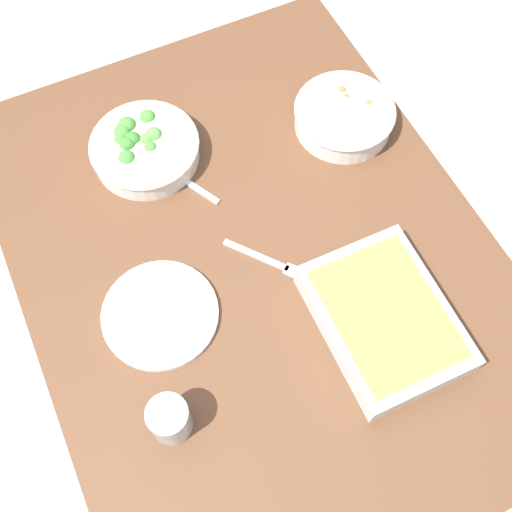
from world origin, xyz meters
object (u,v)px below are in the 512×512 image
at_px(drink_cup, 170,420).
at_px(spoon_by_stew, 347,140).
at_px(baking_dish, 385,318).
at_px(stew_bowl, 344,116).
at_px(spoon_by_broccoli, 176,175).
at_px(broccoli_bowl, 144,148).
at_px(fork_on_table, 271,262).
at_px(side_plate, 160,314).

bearing_deg(drink_cup, spoon_by_stew, -54.76).
distance_m(baking_dish, spoon_by_stew, 0.43).
distance_m(stew_bowl, spoon_by_broccoli, 0.38).
relative_size(drink_cup, spoon_by_stew, 0.49).
relative_size(broccoli_bowl, fork_on_table, 1.55).
xyz_separation_m(side_plate, spoon_by_stew, (0.20, -0.51, -0.00)).
xyz_separation_m(stew_bowl, baking_dish, (-0.44, 0.16, 0.00)).
relative_size(spoon_by_broccoli, fork_on_table, 1.10).
bearing_deg(spoon_by_broccoli, baking_dish, -155.12).
bearing_deg(stew_bowl, spoon_by_broccoli, 85.01).
bearing_deg(fork_on_table, spoon_by_broccoli, 18.66).
bearing_deg(drink_cup, side_plate, -15.81).
xyz_separation_m(broccoli_bowl, fork_on_table, (-0.34, -0.13, -0.03)).
bearing_deg(spoon_by_stew, drink_cup, 125.24).
height_order(baking_dish, side_plate, baking_dish).
bearing_deg(side_plate, spoon_by_stew, -68.29).
bearing_deg(broccoli_bowl, spoon_by_stew, -110.04).
distance_m(stew_bowl, fork_on_table, 0.38).
height_order(stew_bowl, broccoli_bowl, broccoli_bowl).
distance_m(broccoli_bowl, spoon_by_broccoli, 0.09).
bearing_deg(stew_bowl, fork_on_table, 129.08).
distance_m(stew_bowl, spoon_by_stew, 0.05).
distance_m(broccoli_bowl, side_plate, 0.37).
height_order(broccoli_bowl, spoon_by_broccoli, broccoli_bowl).
height_order(stew_bowl, spoon_by_stew, stew_bowl).
relative_size(side_plate, spoon_by_stew, 1.27).
height_order(spoon_by_stew, spoon_by_broccoli, same).
distance_m(spoon_by_stew, spoon_by_broccoli, 0.38).
bearing_deg(drink_cup, broccoli_bowl, -16.53).
relative_size(stew_bowl, drink_cup, 2.57).
height_order(stew_bowl, drink_cup, drink_cup).
bearing_deg(drink_cup, baking_dish, -89.57).
bearing_deg(spoon_by_broccoli, stew_bowl, -94.99).
height_order(side_plate, spoon_by_stew, side_plate).
bearing_deg(broccoli_bowl, side_plate, 163.07).
height_order(spoon_by_broccoli, fork_on_table, spoon_by_broccoli).
bearing_deg(side_plate, drink_cup, 164.19).
relative_size(stew_bowl, baking_dish, 0.72).
xyz_separation_m(drink_cup, side_plate, (0.20, -0.06, -0.03)).
xyz_separation_m(stew_bowl, spoon_by_stew, (-0.04, 0.01, -0.03)).
relative_size(broccoli_bowl, drink_cup, 2.72).
xyz_separation_m(baking_dish, drink_cup, (-0.00, 0.42, 0.00)).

